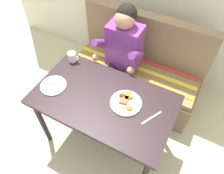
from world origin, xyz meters
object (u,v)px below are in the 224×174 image
object	(u,v)px
coffee_mug	(72,57)
knife	(151,118)
plate_eggs	(53,85)
table	(104,104)
couch	(136,73)
person	(121,52)
plate_breakfast	(126,102)

from	to	relation	value
coffee_mug	knife	size ratio (longest dim) A/B	0.59
plate_eggs	coffee_mug	bearing A→B (deg)	95.89
table	coffee_mug	world-z (taller)	coffee_mug
table	couch	size ratio (longest dim) A/B	0.83
couch	person	xyz separation A→B (m)	(-0.13, -0.17, 0.41)
person	knife	distance (m)	0.80
plate_eggs	coffee_mug	size ratio (longest dim) A/B	1.93
couch	person	size ratio (longest dim) A/B	1.19
couch	plate_eggs	bearing A→B (deg)	-118.00
person	coffee_mug	world-z (taller)	person
person	coffee_mug	size ratio (longest dim) A/B	10.27
plate_eggs	coffee_mug	world-z (taller)	coffee_mug
person	knife	size ratio (longest dim) A/B	6.06
coffee_mug	table	bearing A→B (deg)	-28.08
plate_breakfast	knife	size ratio (longest dim) A/B	1.31
plate_eggs	knife	xyz separation A→B (m)	(0.88, 0.10, -0.01)
couch	person	bearing A→B (deg)	-126.49
plate_breakfast	couch	bearing A→B (deg)	104.41
table	person	distance (m)	0.61
plate_breakfast	plate_eggs	xyz separation A→B (m)	(-0.64, -0.14, -0.00)
plate_breakfast	coffee_mug	world-z (taller)	coffee_mug
plate_breakfast	knife	world-z (taller)	plate_breakfast
table	knife	size ratio (longest dim) A/B	6.00
couch	plate_breakfast	xyz separation A→B (m)	(0.18, -0.72, 0.41)
knife	table	bearing A→B (deg)	-150.20
plate_breakfast	plate_eggs	world-z (taller)	plate_breakfast
table	person	size ratio (longest dim) A/B	0.99
plate_eggs	coffee_mug	xyz separation A→B (m)	(-0.04, 0.35, 0.04)
table	coffee_mug	xyz separation A→B (m)	(-0.49, 0.26, 0.13)
couch	table	bearing A→B (deg)	-90.00
person	knife	xyz separation A→B (m)	(0.55, -0.58, -0.01)
couch	plate_eggs	distance (m)	1.05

